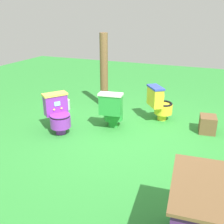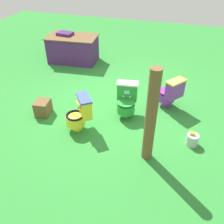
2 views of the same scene
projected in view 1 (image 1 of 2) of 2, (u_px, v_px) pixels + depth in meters
ground at (126, 138)px, 4.63m from camera, size 14.00×14.00×0.00m
toilet_green at (112, 110)px, 4.90m from camera, size 0.46×0.54×0.73m
toilet_yellow at (160, 103)px, 5.25m from camera, size 0.63×0.62×0.73m
toilet_purple at (58, 114)px, 4.72m from camera, size 0.63×0.62×0.73m
wooden_post at (104, 71)px, 5.89m from camera, size 0.18×0.18×1.68m
small_crate at (207, 124)px, 4.79m from camera, size 0.33×0.37×0.32m
lemon_bucket at (65, 104)px, 5.95m from camera, size 0.22×0.22×0.28m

